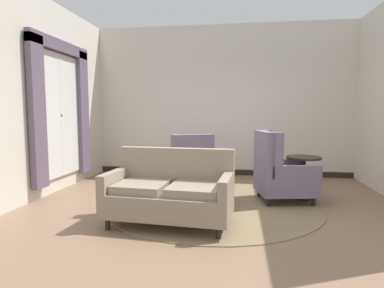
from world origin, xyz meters
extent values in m
plane|color=#896B51|center=(0.00, 0.00, 0.00)|extent=(7.97, 7.97, 0.00)
cube|color=silver|center=(0.00, 2.66, 1.65)|extent=(5.85, 0.08, 3.30)
cube|color=silver|center=(-2.85, 0.80, 1.65)|extent=(0.08, 3.72, 3.30)
cube|color=black|center=(0.00, 2.60, 0.06)|extent=(5.69, 0.03, 0.12)
cylinder|color=#847051|center=(0.00, 0.30, 0.01)|extent=(3.26, 3.26, 0.01)
cube|color=silver|center=(-2.79, 0.82, 1.34)|extent=(0.03, 1.11, 2.09)
cube|color=white|center=(-2.77, 0.82, 1.34)|extent=(0.02, 1.19, 2.17)
cube|color=white|center=(-2.77, 0.82, 1.34)|extent=(0.02, 0.04, 2.09)
cube|color=white|center=(-2.77, 0.82, 1.34)|extent=(0.02, 1.11, 0.04)
cube|color=#605166|center=(-2.73, 0.08, 1.39)|extent=(0.10, 0.32, 2.39)
cube|color=#605166|center=(-2.73, 1.55, 1.39)|extent=(0.10, 0.32, 2.39)
cube|color=#605166|center=(-2.73, 0.82, 2.54)|extent=(0.10, 1.79, 0.20)
cylinder|color=black|center=(-0.24, 0.16, 0.48)|extent=(0.96, 0.96, 0.04)
cylinder|color=black|center=(-0.24, 0.16, 0.25)|extent=(0.10, 0.10, 0.41)
cube|color=black|center=(-0.02, 0.18, 0.04)|extent=(0.29, 0.09, 0.07)
cube|color=black|center=(-0.35, 0.35, 0.04)|extent=(0.19, 0.27, 0.07)
cube|color=black|center=(-0.36, -0.03, 0.04)|extent=(0.19, 0.27, 0.07)
cylinder|color=brown|center=(-0.29, 0.13, 0.51)|extent=(0.11, 0.11, 0.02)
ellipsoid|color=brown|center=(-0.29, 0.13, 0.64)|extent=(0.20, 0.20, 0.24)
cylinder|color=brown|center=(-0.29, 0.13, 0.80)|extent=(0.08, 0.08, 0.09)
torus|color=brown|center=(-0.29, 0.13, 0.85)|extent=(0.13, 0.13, 0.02)
cube|color=gray|center=(-0.46, -0.73, 0.28)|extent=(1.59, 0.92, 0.29)
cube|color=gray|center=(-0.43, -0.41, 0.68)|extent=(1.54, 0.27, 0.50)
cube|color=gray|center=(-0.80, -0.75, 0.48)|extent=(0.66, 0.64, 0.10)
cube|color=gray|center=(-0.13, -0.80, 0.48)|extent=(0.66, 0.64, 0.10)
cube|color=gray|center=(-1.17, -0.73, 0.54)|extent=(0.17, 0.70, 0.23)
cube|color=gray|center=(0.24, -0.84, 0.54)|extent=(0.17, 0.70, 0.23)
cylinder|color=black|center=(-1.15, -1.00, 0.07)|extent=(0.06, 0.06, 0.14)
cylinder|color=black|center=(0.18, -1.11, 0.07)|extent=(0.06, 0.06, 0.14)
cylinder|color=black|center=(-1.10, -0.36, 0.07)|extent=(0.06, 0.06, 0.14)
cylinder|color=black|center=(0.23, -0.47, 0.07)|extent=(0.06, 0.06, 0.14)
cube|color=slate|center=(-0.57, 1.52, 0.29)|extent=(1.04, 1.10, 0.30)
cube|color=slate|center=(-0.43, 1.17, 0.72)|extent=(0.76, 0.41, 0.56)
cube|color=slate|center=(-0.15, 1.38, 0.79)|extent=(0.17, 0.22, 0.42)
cube|color=slate|center=(-0.77, 1.13, 0.79)|extent=(0.17, 0.22, 0.42)
cube|color=slate|center=(-0.28, 1.69, 0.55)|extent=(0.38, 0.76, 0.21)
cube|color=slate|center=(-0.89, 1.44, 0.55)|extent=(0.38, 0.76, 0.21)
cylinder|color=black|center=(-0.42, 1.96, 0.07)|extent=(0.06, 0.06, 0.14)
cylinder|color=black|center=(-0.98, 1.74, 0.07)|extent=(0.06, 0.06, 0.14)
cylinder|color=black|center=(-0.15, 1.30, 0.07)|extent=(0.06, 0.06, 0.14)
cylinder|color=black|center=(-0.71, 1.07, 0.07)|extent=(0.06, 0.06, 0.14)
cube|color=slate|center=(1.11, 0.56, 0.29)|extent=(0.96, 0.87, 0.29)
cube|color=slate|center=(0.77, 0.49, 0.77)|extent=(0.27, 0.74, 0.67)
cube|color=slate|center=(0.92, 0.20, 0.85)|extent=(0.22, 0.14, 0.51)
cube|color=slate|center=(0.80, 0.82, 0.85)|extent=(0.22, 0.14, 0.51)
cube|color=slate|center=(1.22, 0.26, 0.53)|extent=(0.74, 0.24, 0.19)
cube|color=slate|center=(1.10, 0.88, 0.53)|extent=(0.74, 0.24, 0.19)
cylinder|color=black|center=(1.50, 0.35, 0.07)|extent=(0.06, 0.06, 0.14)
cylinder|color=black|center=(1.39, 0.90, 0.07)|extent=(0.06, 0.06, 0.14)
cylinder|color=black|center=(0.83, 0.22, 0.07)|extent=(0.06, 0.06, 0.14)
cylinder|color=black|center=(0.73, 0.77, 0.07)|extent=(0.06, 0.06, 0.14)
cylinder|color=black|center=(1.42, 0.77, 0.67)|extent=(0.55, 0.55, 0.03)
cylinder|color=black|center=(1.42, 0.77, 0.33)|extent=(0.07, 0.07, 0.66)
cylinder|color=black|center=(1.42, 0.77, 0.02)|extent=(0.36, 0.36, 0.04)
camera|label=1|loc=(0.38, -4.50, 1.39)|focal=29.87mm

